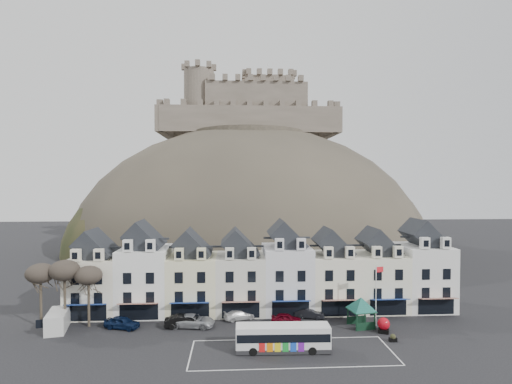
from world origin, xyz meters
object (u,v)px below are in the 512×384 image
at_px(bus, 283,337).
at_px(car_white, 239,315).
at_px(car_maroon, 286,319).
at_px(car_black, 183,321).
at_px(white_van, 58,321).
at_px(car_charcoal, 309,313).
at_px(car_silver, 193,321).
at_px(red_buoy, 384,325).
at_px(car_navy, 122,323).
at_px(bus_shelter, 361,304).
at_px(flagpole, 377,291).

distance_m(bus, car_white, 11.37).
xyz_separation_m(car_white, car_maroon, (6.12, -1.96, 0.05)).
relative_size(car_black, car_maroon, 1.20).
bearing_deg(bus, white_van, 165.65).
bearing_deg(car_charcoal, car_silver, 112.59).
distance_m(red_buoy, white_van, 40.80).
relative_size(car_silver, car_maroon, 1.39).
bearing_deg(car_white, car_silver, 92.31).
distance_m(bus, car_maroon, 8.56).
bearing_deg(car_charcoal, car_navy, 109.61).
bearing_deg(bus, bus_shelter, 32.91).
bearing_deg(car_navy, car_silver, -72.79).
distance_m(flagpole, white_van, 40.74).
bearing_deg(red_buoy, white_van, 175.52).
bearing_deg(car_silver, car_charcoal, -72.26).
bearing_deg(car_charcoal, car_maroon, 133.31).
bearing_deg(car_white, car_black, 89.56).
distance_m(car_black, car_white, 7.64).
distance_m(flagpole, car_silver, 24.00).
bearing_deg(car_black, flagpole, -97.15).
distance_m(bus, car_navy, 21.11).
height_order(white_van, car_maroon, white_van).
xyz_separation_m(flagpole, car_black, (-24.89, 0.93, -3.73)).
bearing_deg(flagpole, car_navy, 178.36).
xyz_separation_m(white_van, car_charcoal, (32.50, 2.50, -0.51)).
height_order(bus, white_van, bus).
xyz_separation_m(red_buoy, car_maroon, (-11.64, 3.72, -0.27)).
bearing_deg(car_black, car_navy, 85.00).
height_order(flagpole, car_white, flagpole).
distance_m(bus, bus_shelter, 12.89).
distance_m(red_buoy, car_white, 18.65).
bearing_deg(car_black, white_van, 85.00).
relative_size(flagpole, white_van, 1.44).
distance_m(bus_shelter, car_navy, 30.63).
height_order(car_white, car_charcoal, car_charcoal).
bearing_deg(bus_shelter, car_charcoal, 138.60).
relative_size(red_buoy, car_white, 0.43).
relative_size(flagpole, car_navy, 1.75).
height_order(bus_shelter, white_van, bus_shelter).
distance_m(red_buoy, car_silver, 24.00).
relative_size(car_navy, car_silver, 0.81).
relative_size(flagpole, car_black, 1.66).
bearing_deg(flagpole, car_white, 169.00).
xyz_separation_m(bus, car_maroon, (1.50, 8.38, -0.93)).
xyz_separation_m(flagpole, car_maroon, (-11.55, 1.48, -3.84)).
xyz_separation_m(white_van, car_black, (15.70, 0.00, -0.39)).
distance_m(car_navy, car_charcoal, 24.67).
relative_size(car_navy, car_maroon, 1.13).
xyz_separation_m(bus_shelter, car_charcoal, (-5.99, 3.66, -2.30)).
height_order(bus, car_black, bus).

